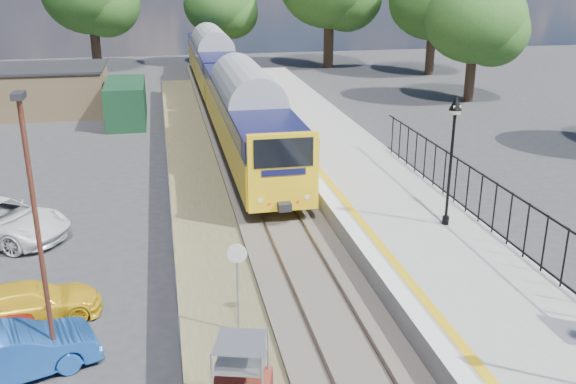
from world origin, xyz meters
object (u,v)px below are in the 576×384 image
object	(u,v)px
victorian_lamp_north	(454,131)
speed_sign	(237,274)
train	(226,79)
brick_plinth	(242,382)
carpark_lamp	(37,223)
car_blue	(13,353)
car_yellow	(31,303)

from	to	relation	value
victorian_lamp_north	speed_sign	xyz separation A→B (m)	(-7.89, -4.21, -2.48)
train	speed_sign	size ratio (longest dim) A/B	15.20
brick_plinth	carpark_lamp	size ratio (longest dim) A/B	0.29
victorian_lamp_north	car_blue	bearing A→B (deg)	-159.37
victorian_lamp_north	train	world-z (taller)	victorian_lamp_north
speed_sign	car_yellow	world-z (taller)	speed_sign
speed_sign	car_yellow	xyz separation A→B (m)	(-5.68, 1.81, -1.26)
carpark_lamp	car_yellow	xyz separation A→B (m)	(-1.02, 2.68, -3.44)
train	brick_plinth	world-z (taller)	train
brick_plinth	car_yellow	bearing A→B (deg)	134.95
train	car_yellow	world-z (taller)	train
brick_plinth	speed_sign	bearing A→B (deg)	84.12
victorian_lamp_north	train	bearing A→B (deg)	102.84
car_yellow	car_blue	bearing A→B (deg)	171.22
victorian_lamp_north	car_blue	xyz separation A→B (m)	(-13.52, -5.09, -3.64)
train	carpark_lamp	distance (m)	29.29
speed_sign	train	bearing A→B (deg)	98.49
victorian_lamp_north	brick_plinth	distance (m)	11.79
brick_plinth	car_blue	size ratio (longest dim) A/B	0.51
train	car_yellow	bearing A→B (deg)	-107.88
speed_sign	carpark_lamp	bearing A→B (deg)	-155.57
train	carpark_lamp	bearing A→B (deg)	-104.37
victorian_lamp_north	brick_plinth	size ratio (longest dim) A/B	2.28
brick_plinth	car_yellow	size ratio (longest dim) A/B	0.52
victorian_lamp_north	car_yellow	bearing A→B (deg)	-169.98
victorian_lamp_north	car_yellow	size ratio (longest dim) A/B	1.20
brick_plinth	car_blue	world-z (taller)	brick_plinth
victorian_lamp_north	speed_sign	size ratio (longest dim) A/B	1.71
speed_sign	car_blue	size ratio (longest dim) A/B	0.67
victorian_lamp_north	brick_plinth	xyz separation A→B (m)	(-8.26, -7.73, -3.33)
train	brick_plinth	bearing A→B (deg)	-95.45
speed_sign	car_yellow	distance (m)	6.09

